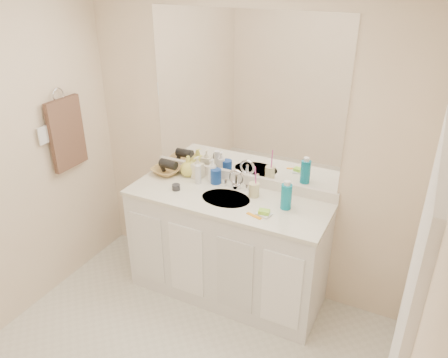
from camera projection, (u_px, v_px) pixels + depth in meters
wall_back at (243, 144)px, 3.29m from camera, size 2.60×0.02×2.40m
wall_right at (408, 308)px, 1.72m from camera, size 0.02×2.60×2.40m
vanity_cabinet at (227, 248)px, 3.41m from camera, size 1.50×0.55×0.85m
countertop at (227, 199)px, 3.22m from camera, size 1.52×0.57×0.03m
backsplash at (242, 178)px, 3.40m from camera, size 1.52×0.03×0.08m
sink_basin at (226, 200)px, 3.20m from camera, size 0.37×0.37×0.02m
faucet at (236, 182)px, 3.31m from camera, size 0.02×0.02×0.11m
mirror at (244, 98)px, 3.12m from camera, size 1.48×0.01×1.20m
blue_mug at (216, 176)px, 3.39m from camera, size 0.09×0.09×0.12m
tan_cup at (254, 190)px, 3.20m from camera, size 0.08×0.08×0.11m
toothbrush at (256, 178)px, 3.15m from camera, size 0.01×0.04×0.19m
mouthwash_bottle at (286, 197)px, 3.02m from camera, size 0.08×0.08×0.18m
soap_dish at (264, 214)px, 2.98m from camera, size 0.11×0.10×0.01m
green_soap at (264, 212)px, 2.97m from camera, size 0.08×0.06×0.03m
orange_comb at (254, 216)px, 2.96m from camera, size 0.12×0.06×0.01m
dark_jar at (176, 187)px, 3.30m from camera, size 0.08×0.08×0.04m
extra_white_bottle at (198, 174)px, 3.38m from camera, size 0.05×0.05×0.15m
soap_bottle_white at (212, 170)px, 3.41m from camera, size 0.08×0.08×0.18m
soap_bottle_cream at (198, 167)px, 3.46m from camera, size 0.09×0.09×0.18m
soap_bottle_yellow at (188, 166)px, 3.50m from camera, size 0.17×0.17×0.17m
wicker_basket at (167, 171)px, 3.55m from camera, size 0.26×0.26×0.06m
hair_dryer at (168, 164)px, 3.52m from camera, size 0.15×0.08×0.07m
towel_ring at (58, 95)px, 3.22m from camera, size 0.01×0.11×0.11m
hand_towel at (67, 134)px, 3.34m from camera, size 0.04×0.32×0.55m
switch_plate at (43, 135)px, 3.17m from camera, size 0.01×0.08×0.13m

